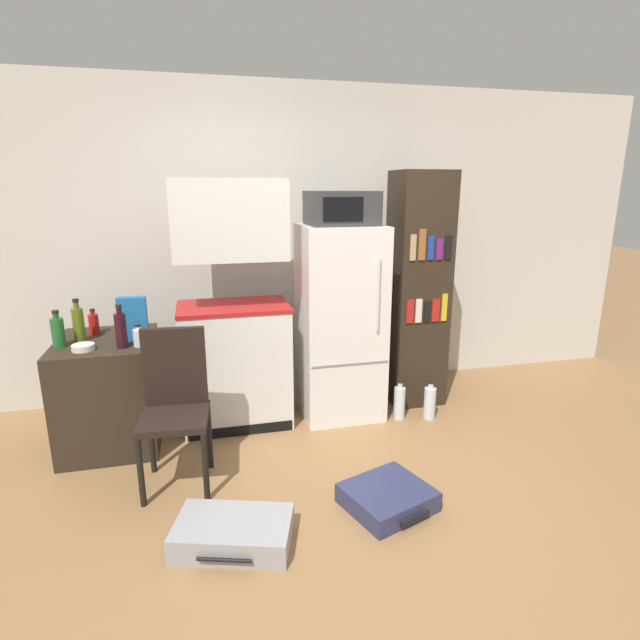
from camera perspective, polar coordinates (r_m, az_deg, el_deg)
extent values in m
plane|color=olive|center=(3.05, 3.37, -21.25)|extent=(24.00, 24.00, 0.00)
cube|color=beige|center=(4.47, -1.48, 8.83)|extent=(6.40, 0.10, 2.64)
cube|color=#2D2319|center=(3.89, -22.85, -7.54)|extent=(0.65, 0.76, 0.77)
cube|color=silver|center=(3.92, -9.60, -5.21)|extent=(0.81, 0.52, 0.92)
cube|color=#B21E1E|center=(3.79, -9.91, 1.52)|extent=(0.82, 0.53, 0.03)
cube|color=silver|center=(3.70, -10.36, 11.24)|extent=(0.81, 0.44, 0.57)
cube|color=black|center=(3.85, -9.01, -12.40)|extent=(0.77, 0.01, 0.08)
cube|color=white|center=(3.94, 2.30, -0.30)|extent=(0.62, 0.58, 1.52)
cube|color=gray|center=(3.75, 3.49, -5.03)|extent=(0.60, 0.01, 0.01)
cylinder|color=silver|center=(3.66, 6.71, 2.83)|extent=(0.02, 0.02, 0.53)
cube|color=#333333|center=(3.81, 2.44, 12.66)|extent=(0.50, 0.41, 0.25)
cube|color=black|center=(3.59, 2.69, 12.52)|extent=(0.29, 0.01, 0.17)
cube|color=#2D2319|center=(4.22, 11.06, 3.27)|extent=(0.44, 0.39, 1.93)
cube|color=red|center=(4.00, 10.25, 0.96)|extent=(0.06, 0.01, 0.19)
cube|color=silver|center=(4.03, 11.21, 1.02)|extent=(0.05, 0.01, 0.19)
cube|color=black|center=(4.07, 12.15, 0.93)|extent=(0.05, 0.01, 0.17)
cube|color=red|center=(4.10, 13.09, 1.11)|extent=(0.06, 0.01, 0.19)
cube|color=gold|center=(4.13, 14.02, 1.40)|extent=(0.04, 0.01, 0.22)
cube|color=tan|center=(3.91, 10.59, 8.15)|extent=(0.05, 0.01, 0.20)
cube|color=brown|center=(3.94, 11.60, 8.43)|extent=(0.06, 0.01, 0.24)
cube|color=#193899|center=(3.98, 12.55, 8.04)|extent=(0.05, 0.01, 0.18)
cube|color=#661E75|center=(4.01, 13.50, 7.87)|extent=(0.05, 0.01, 0.16)
cube|color=black|center=(4.05, 14.45, 8.02)|extent=(0.05, 0.01, 0.18)
cylinder|color=#566619|center=(3.77, -25.87, -0.51)|extent=(0.08, 0.08, 0.23)
cylinder|color=#566619|center=(3.74, -26.11, 1.52)|extent=(0.03, 0.03, 0.04)
cylinder|color=black|center=(3.74, -26.17, 2.01)|extent=(0.04, 0.04, 0.02)
cylinder|color=brown|center=(3.96, -20.44, 0.06)|extent=(0.07, 0.07, 0.14)
cylinder|color=brown|center=(3.95, -20.55, 1.21)|extent=(0.03, 0.03, 0.03)
cylinder|color=black|center=(3.94, -20.58, 1.49)|extent=(0.04, 0.04, 0.01)
cylinder|color=#1E6028|center=(3.71, -27.75, -1.31)|extent=(0.08, 0.08, 0.19)
cylinder|color=#1E6028|center=(3.68, -27.97, 0.41)|extent=(0.04, 0.04, 0.03)
cylinder|color=black|center=(3.67, -28.02, 0.82)|extent=(0.04, 0.04, 0.02)
cylinder|color=black|center=(3.52, -21.79, -1.16)|extent=(0.07, 0.07, 0.23)
cylinder|color=black|center=(3.48, -22.00, 0.97)|extent=(0.03, 0.03, 0.04)
cylinder|color=black|center=(3.48, -22.06, 1.48)|extent=(0.04, 0.04, 0.02)
cylinder|color=silver|center=(3.52, -19.99, -1.93)|extent=(0.08, 0.08, 0.12)
cylinder|color=silver|center=(3.50, -20.09, -0.85)|extent=(0.03, 0.03, 0.02)
cylinder|color=black|center=(3.50, -20.11, -0.59)|extent=(0.04, 0.04, 0.01)
cylinder|color=#AD1914|center=(3.94, -24.43, -0.43)|extent=(0.07, 0.07, 0.14)
cylinder|color=#AD1914|center=(3.92, -24.57, 0.77)|extent=(0.03, 0.03, 0.03)
cylinder|color=black|center=(3.91, -24.60, 1.05)|extent=(0.04, 0.04, 0.01)
cylinder|color=silver|center=(3.59, -25.45, -2.84)|extent=(0.14, 0.14, 0.04)
cube|color=#1E66A8|center=(3.67, -20.61, 0.18)|extent=(0.19, 0.07, 0.30)
cylinder|color=black|center=(3.16, -19.82, -16.07)|extent=(0.04, 0.04, 0.43)
cylinder|color=black|center=(3.10, -12.96, -16.08)|extent=(0.04, 0.04, 0.43)
cylinder|color=black|center=(3.47, -18.69, -13.01)|extent=(0.04, 0.04, 0.43)
cylinder|color=black|center=(3.42, -12.53, -12.95)|extent=(0.04, 0.04, 0.43)
cube|color=black|center=(3.17, -16.31, -10.74)|extent=(0.43, 0.43, 0.04)
cube|color=black|center=(3.24, -16.26, -5.09)|extent=(0.38, 0.08, 0.49)
cube|color=navy|center=(3.09, 7.73, -19.43)|extent=(0.57, 0.54, 0.12)
cylinder|color=black|center=(2.96, 10.79, -21.38)|extent=(0.20, 0.09, 0.02)
cube|color=#99999E|center=(2.84, -9.88, -22.81)|extent=(0.67, 0.51, 0.14)
cylinder|color=black|center=(2.69, -10.93, -25.33)|extent=(0.26, 0.10, 0.02)
cylinder|color=silver|center=(4.08, 9.06, -9.35)|extent=(0.09, 0.09, 0.26)
cylinder|color=silver|center=(4.02, 9.15, -7.37)|extent=(0.04, 0.04, 0.05)
cylinder|color=black|center=(4.01, 9.17, -6.89)|extent=(0.05, 0.05, 0.03)
cylinder|color=silver|center=(4.13, 12.42, -9.26)|extent=(0.09, 0.09, 0.25)
cylinder|color=silver|center=(4.07, 12.54, -7.34)|extent=(0.04, 0.04, 0.05)
cylinder|color=black|center=(4.06, 12.57, -6.87)|extent=(0.05, 0.05, 0.03)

